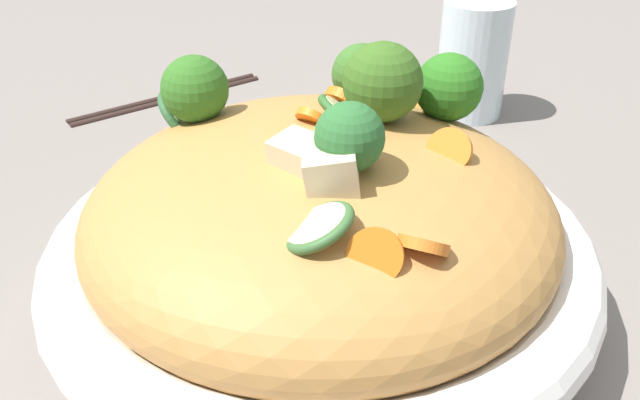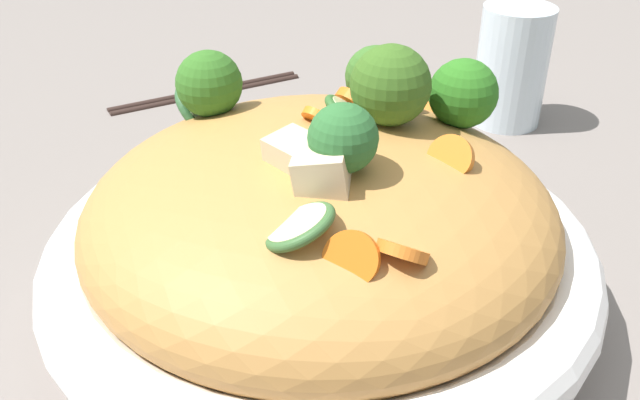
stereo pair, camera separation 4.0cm
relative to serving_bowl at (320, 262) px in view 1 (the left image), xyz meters
The scene contains 9 objects.
ground_plane 0.03m from the serving_bowl, ahead, with size 3.00×3.00×0.00m, color slate.
serving_bowl is the anchor object (origin of this frame).
noodle_heap 0.04m from the serving_bowl, 90.18° to the right, with size 0.27×0.27×0.10m.
broccoli_florets 0.10m from the serving_bowl, 59.89° to the left, with size 0.20×0.15×0.07m.
carrot_coins 0.08m from the serving_bowl, ahead, with size 0.11×0.21×0.04m.
zucchini_slices 0.08m from the serving_bowl, 135.78° to the left, with size 0.14×0.21×0.05m.
chicken_chunks 0.09m from the serving_bowl, 100.31° to the right, with size 0.05×0.05×0.03m.
chopsticks_pair 0.35m from the serving_bowl, 107.54° to the left, with size 0.19×0.11×0.01m.
drinking_glass 0.32m from the serving_bowl, 54.22° to the left, with size 0.06×0.06×0.11m.
Camera 1 is at (-0.05, -0.34, 0.28)m, focal length 38.95 mm.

